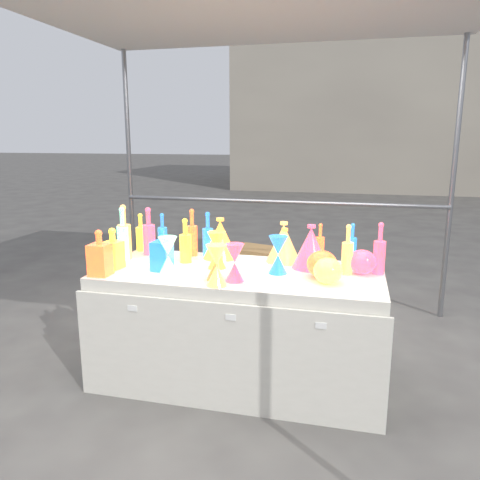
% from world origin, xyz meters
% --- Properties ---
extents(ground, '(80.00, 80.00, 0.00)m').
position_xyz_m(ground, '(0.00, 0.00, 0.00)').
color(ground, slate).
rests_on(ground, ground).
extents(display_table, '(1.84, 0.83, 0.75)m').
position_xyz_m(display_table, '(0.00, -0.01, 0.37)').
color(display_table, silver).
rests_on(display_table, ground).
extents(background_building, '(14.00, 6.00, 6.00)m').
position_xyz_m(background_building, '(4.00, 14.00, 3.00)').
color(background_building, '#AAA18E').
rests_on(background_building, ground).
extents(cardboard_box_closed, '(0.60, 0.50, 0.38)m').
position_xyz_m(cardboard_box_closed, '(-0.34, 2.19, 0.19)').
color(cardboard_box_closed, tan).
rests_on(cardboard_box_closed, ground).
extents(cardboard_box_flat, '(0.81, 0.71, 0.06)m').
position_xyz_m(cardboard_box_flat, '(0.64, 1.83, 0.03)').
color(cardboard_box_flat, tan).
rests_on(cardboard_box_flat, ground).
extents(bottle_0, '(0.09, 0.09, 0.28)m').
position_xyz_m(bottle_0, '(-0.85, 0.35, 0.89)').
color(bottle_0, red).
rests_on(bottle_0, display_table).
extents(bottle_1, '(0.09, 0.09, 0.29)m').
position_xyz_m(bottle_1, '(-0.68, 0.35, 0.90)').
color(bottle_1, '#15772F').
rests_on(bottle_1, display_table).
extents(bottle_2, '(0.09, 0.09, 0.34)m').
position_xyz_m(bottle_2, '(-0.43, 0.30, 0.92)').
color(bottle_2, orange).
rests_on(bottle_2, display_table).
extents(bottle_3, '(0.10, 0.10, 0.35)m').
position_xyz_m(bottle_3, '(-0.74, 0.26, 0.92)').
color(bottle_3, '#1F2AB6').
rests_on(bottle_3, display_table).
extents(bottle_4, '(0.10, 0.10, 0.39)m').
position_xyz_m(bottle_4, '(-0.85, 0.09, 0.94)').
color(bottle_4, '#13775D').
rests_on(bottle_4, display_table).
extents(bottle_5, '(0.10, 0.10, 0.37)m').
position_xyz_m(bottle_5, '(-0.85, 0.07, 0.94)').
color(bottle_5, '#D42A74').
rests_on(bottle_5, display_table).
extents(bottle_6, '(0.08, 0.08, 0.30)m').
position_xyz_m(bottle_6, '(-0.41, 0.11, 0.90)').
color(bottle_6, red).
rests_on(bottle_6, display_table).
extents(bottle_7, '(0.09, 0.09, 0.33)m').
position_xyz_m(bottle_7, '(-0.30, 0.28, 0.91)').
color(bottle_7, '#15772F').
rests_on(bottle_7, display_table).
extents(decanter_0, '(0.12, 0.12, 0.27)m').
position_xyz_m(decanter_0, '(-0.81, -0.14, 0.88)').
color(decanter_0, red).
rests_on(decanter_0, display_table).
extents(decanter_1, '(0.12, 0.12, 0.29)m').
position_xyz_m(decanter_1, '(-0.81, -0.31, 0.89)').
color(decanter_1, orange).
rests_on(decanter_1, display_table).
extents(decanter_2, '(0.13, 0.13, 0.28)m').
position_xyz_m(decanter_2, '(-0.49, -0.11, 0.89)').
color(decanter_2, '#15772F').
rests_on(decanter_2, display_table).
extents(hourglass_0, '(0.12, 0.12, 0.21)m').
position_xyz_m(hourglass_0, '(-0.10, -0.22, 0.86)').
color(hourglass_0, orange).
rests_on(hourglass_0, display_table).
extents(hourglass_1, '(0.12, 0.12, 0.23)m').
position_xyz_m(hourglass_1, '(0.02, -0.23, 0.86)').
color(hourglass_1, '#1F2AB6').
rests_on(hourglass_1, display_table).
extents(hourglass_2, '(0.15, 0.15, 0.24)m').
position_xyz_m(hourglass_2, '(-0.06, -0.34, 0.87)').
color(hourglass_2, '#13775D').
rests_on(hourglass_2, display_table).
extents(hourglass_3, '(0.15, 0.15, 0.24)m').
position_xyz_m(hourglass_3, '(-0.42, -0.17, 0.87)').
color(hourglass_3, '#D42A74').
rests_on(hourglass_3, display_table).
extents(hourglass_4, '(0.16, 0.16, 0.24)m').
position_xyz_m(hourglass_4, '(-0.16, 0.02, 0.87)').
color(hourglass_4, red).
rests_on(hourglass_4, display_table).
extents(hourglass_5, '(0.15, 0.15, 0.24)m').
position_xyz_m(hourglass_5, '(0.25, -0.01, 0.87)').
color(hourglass_5, '#15772F').
rests_on(hourglass_5, display_table).
extents(globe_1, '(0.19, 0.19, 0.14)m').
position_xyz_m(globe_1, '(0.56, -0.14, 0.82)').
color(globe_1, '#13775D').
rests_on(globe_1, display_table).
extents(globe_2, '(0.24, 0.24, 0.15)m').
position_xyz_m(globe_2, '(0.52, -0.03, 0.82)').
color(globe_2, orange).
rests_on(globe_2, display_table).
extents(globe_3, '(0.22, 0.22, 0.14)m').
position_xyz_m(globe_3, '(0.76, 0.11, 0.82)').
color(globe_3, '#1F2AB6').
rests_on(globe_3, display_table).
extents(lampshade_0, '(0.26, 0.26, 0.23)m').
position_xyz_m(lampshade_0, '(0.24, 0.28, 0.87)').
color(lampshade_0, '#F3FF35').
rests_on(lampshade_0, display_table).
extents(lampshade_1, '(0.32, 0.32, 0.29)m').
position_xyz_m(lampshade_1, '(-0.21, 0.28, 0.89)').
color(lampshade_1, '#F3FF35').
rests_on(lampshade_1, display_table).
extents(lampshade_2, '(0.25, 0.25, 0.29)m').
position_xyz_m(lampshade_2, '(0.43, 0.17, 0.89)').
color(lampshade_2, '#1F2AB6').
rests_on(lampshade_2, display_table).
extents(lampshade_3, '(0.29, 0.29, 0.28)m').
position_xyz_m(lampshade_3, '(0.24, 0.28, 0.89)').
color(lampshade_3, '#13775D').
rests_on(lampshade_3, display_table).
extents(bottle_8, '(0.07, 0.07, 0.28)m').
position_xyz_m(bottle_8, '(0.69, 0.36, 0.89)').
color(bottle_8, '#15772F').
rests_on(bottle_8, display_table).
extents(bottle_9, '(0.07, 0.07, 0.26)m').
position_xyz_m(bottle_9, '(0.48, 0.36, 0.88)').
color(bottle_9, orange).
rests_on(bottle_9, display_table).
extents(bottle_10, '(0.09, 0.09, 0.33)m').
position_xyz_m(bottle_10, '(0.86, 0.13, 0.91)').
color(bottle_10, '#1F2AB6').
rests_on(bottle_10, display_table).
extents(bottle_11, '(0.07, 0.07, 0.32)m').
position_xyz_m(bottle_11, '(0.67, 0.08, 0.91)').
color(bottle_11, '#13775D').
rests_on(bottle_11, display_table).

